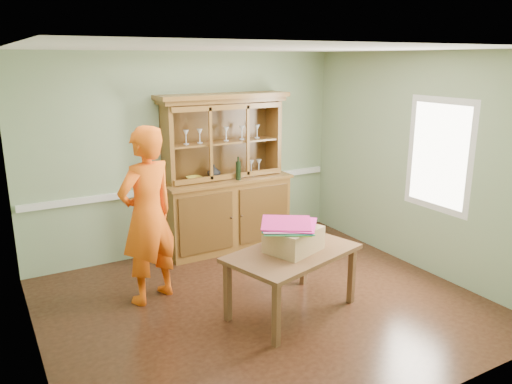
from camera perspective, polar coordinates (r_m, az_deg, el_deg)
floor at (r=5.60m, az=0.85°, el=-12.72°), size 4.50×4.50×0.00m
ceiling at (r=4.96m, az=0.97°, el=16.09°), size 4.50×4.50×0.00m
wall_back at (r=6.87m, az=-7.67°, el=4.35°), size 4.50×0.00×4.50m
wall_left at (r=4.45m, az=-24.89°, el=-2.84°), size 0.00×4.00×4.00m
wall_right at (r=6.53m, az=18.16°, el=3.17°), size 0.00×4.00×4.00m
wall_front at (r=3.62m, az=17.38°, el=-6.03°), size 4.50×0.00×4.50m
chair_rail at (r=6.94m, az=-7.47°, el=0.67°), size 4.41×0.05×0.08m
framed_map at (r=4.69m, az=-25.27°, el=0.52°), size 0.03×0.60×0.46m
window_panel at (r=6.29m, az=20.16°, el=3.97°), size 0.03×0.96×1.36m
china_hutch at (r=6.96m, az=-3.48°, el=-0.41°), size 1.84×0.61×2.16m
dining_table at (r=5.23m, az=4.17°, el=-7.57°), size 1.53×1.15×0.68m
cardboard_box at (r=5.18m, az=4.33°, el=-5.41°), size 0.64×0.58×0.25m
kite_stack at (r=5.13m, az=3.75°, el=-3.80°), size 0.69×0.69×0.05m
person at (r=5.48m, az=-12.30°, el=-2.68°), size 0.83×0.69×1.95m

